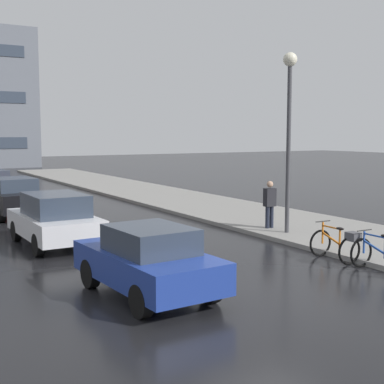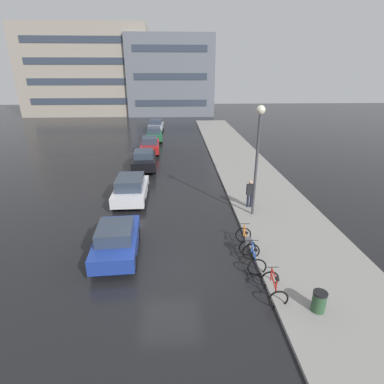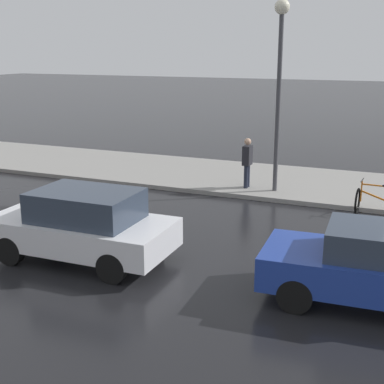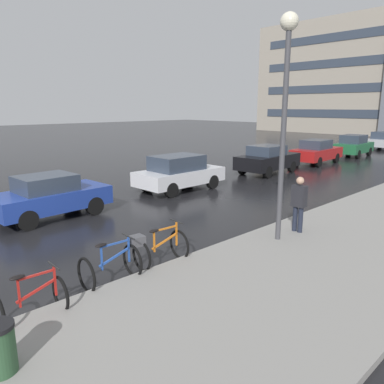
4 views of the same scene
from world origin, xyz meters
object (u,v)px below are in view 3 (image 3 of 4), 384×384
car_white (83,225)px  streetlamp (280,63)px  car_blue (370,266)px  pedestrian (247,162)px  bicycle_third (384,200)px

car_white → streetlamp: bearing=-20.0°
car_blue → car_white: car_white is taller
streetlamp → car_white: bearing=160.0°
car_blue → car_white: bearing=92.0°
car_blue → streetlamp: 8.34m
pedestrian → streetlamp: size_ratio=0.30×
bicycle_third → streetlamp: bearing=71.5°
bicycle_third → streetlamp: 5.10m
car_white → pedestrian: 7.20m
bicycle_third → pedestrian: bearing=75.0°
bicycle_third → car_blue: bearing=-178.8°
car_blue → pedestrian: size_ratio=2.20×
car_white → pedestrian: size_ratio=2.32×
car_blue → streetlamp: (6.78, 3.49, 3.39)m
streetlamp → bicycle_third: bearing=-108.5°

